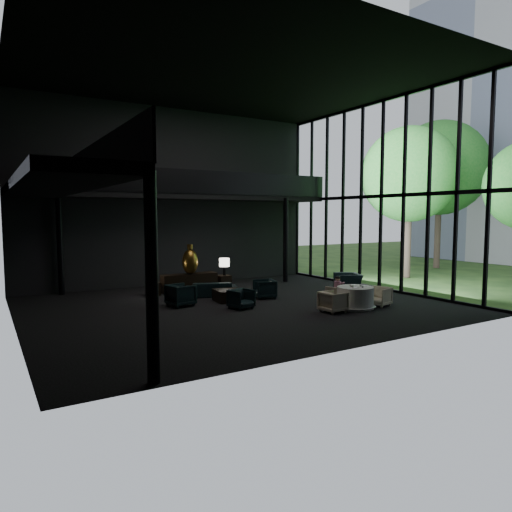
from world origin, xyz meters
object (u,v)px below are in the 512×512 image
window_armchair (348,279)px  dining_chair_north (339,294)px  lounge_armchair_east (265,288)px  bronze_urn (190,261)px  table_lamp_right (224,263)px  dining_chair_east (378,296)px  lounge_armchair_west (181,293)px  lounge_armchair_south (241,299)px  dining_chair_west (333,301)px  side_table_left (153,289)px  side_table_right (224,282)px  table_lamp_left (153,270)px  child (338,284)px  dining_table (355,299)px  console (189,283)px  sofa (212,287)px  coffee_table (229,295)px

window_armchair → dining_chair_north: size_ratio=1.66×
lounge_armchair_east → bronze_urn: bearing=-129.0°
table_lamp_right → dining_chair_east: (2.93, -6.16, -0.77)m
table_lamp_right → lounge_armchair_west: (-3.05, -2.59, -0.65)m
lounge_armchair_south → dining_chair_west: 3.10m
side_table_left → lounge_armchair_east: bearing=-39.0°
side_table_right → lounge_armchair_south: size_ratio=0.84×
table_lamp_left → child: size_ratio=1.20×
lounge_armchair_west → lounge_armchair_south: (1.60, -1.50, -0.12)m
table_lamp_right → dining_chair_west: bearing=-82.0°
lounge_armchair_west → dining_table: bearing=-136.4°
console → dining_chair_north: size_ratio=3.37×
side_table_left → child: size_ratio=0.95×
dining_chair_east → dining_chair_west: bearing=-105.2°
bronze_urn → dining_table: bearing=-60.0°
side_table_left → lounge_armchair_west: lounge_armchair_west is taller
dining_chair_east → child: size_ratio=1.27×
side_table_left → dining_chair_north: (5.14, -5.20, 0.09)m
lounge_armchair_west → dining_chair_north: size_ratio=1.34×
console → lounge_armchair_south: bearing=-88.0°
sofa → window_armchair: size_ratio=1.60×
table_lamp_left → bronze_urn: bearing=-0.6°
table_lamp_left → table_lamp_right: 3.20m
child → lounge_armchair_west: bearing=-26.6°
side_table_right → lounge_armchair_west: 4.04m
lounge_armchair_west → child: (5.02, -2.52, 0.25)m
table_lamp_left → dining_chair_north: bearing=-45.3°
dining_chair_north → side_table_left: bearing=-63.1°
bronze_urn → lounge_armchair_east: bearing=-56.0°
sofa → lounge_armchair_east: (1.58, -1.42, 0.04)m
lounge_armchair_east → side_table_right: bearing=-157.2°
side_table_left → dining_table: dining_table is taller
bronze_urn → table_lamp_right: 1.61m
dining_chair_north → dining_chair_east: 1.38m
side_table_right → coffee_table: 2.96m
table_lamp_left → lounge_armchair_west: (0.15, -2.58, -0.53)m
lounge_armchair_west → child: size_ratio=1.70×
side_table_right → lounge_armchair_south: (-1.46, -4.13, 0.06)m
console → table_lamp_left: bearing=-176.7°
lounge_armchair_south → window_armchair: size_ratio=0.59×
sofa → dining_table: 5.67m
side_table_left → lounge_armchair_west: 2.60m
console → sofa: 1.52m
dining_table → dining_chair_north: size_ratio=1.99×
sofa → dining_chair_west: bearing=133.7°
table_lamp_left → dining_table: table_lamp_left is taller
table_lamp_right → lounge_armchair_west: size_ratio=0.79×
lounge_armchair_east → dining_chair_east: bearing=55.3°
console → child: (3.56, -5.19, 0.35)m
side_table_right → dining_chair_north: 5.59m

